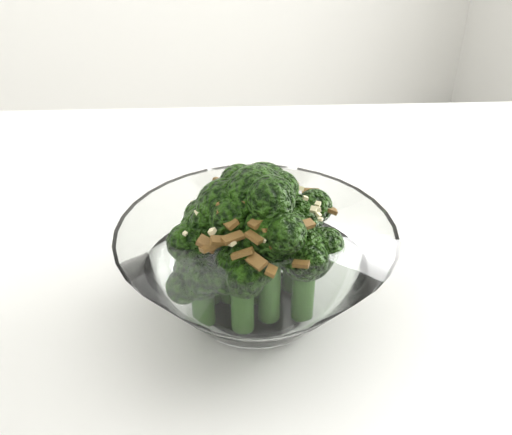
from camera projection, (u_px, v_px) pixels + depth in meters
name	position (u px, v px, depth m)	size (l,w,h in m)	color
table	(352.00, 315.00, 0.57)	(1.41, 1.18, 0.75)	white
broccoli_dish	(255.00, 259.00, 0.45)	(0.22, 0.22, 0.13)	white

